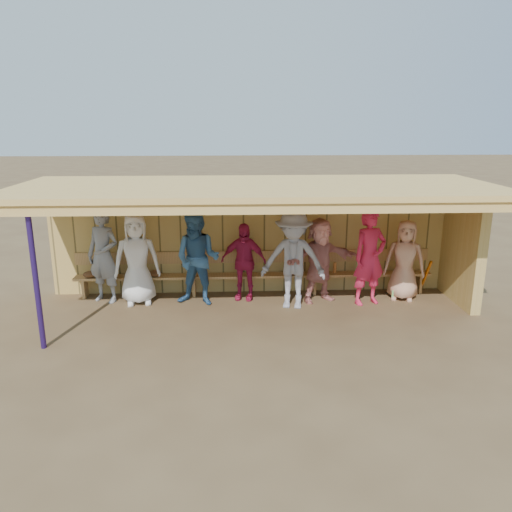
# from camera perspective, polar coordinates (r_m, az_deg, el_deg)

# --- Properties ---
(ground) EXTENTS (90.00, 90.00, 0.00)m
(ground) POSITION_cam_1_polar(r_m,az_deg,el_deg) (9.83, 0.10, -6.46)
(ground) COLOR brown
(ground) RESTS_ON ground
(player_a) EXTENTS (0.84, 0.71, 1.95)m
(player_a) POSITION_cam_1_polar(r_m,az_deg,el_deg) (10.61, -17.04, 0.05)
(player_a) COLOR gray
(player_a) RESTS_ON ground
(player_b) EXTENTS (1.00, 0.74, 1.86)m
(player_b) POSITION_cam_1_polar(r_m,az_deg,el_deg) (10.33, -13.47, -0.36)
(player_b) COLOR white
(player_b) RESTS_ON ground
(player_c) EXTENTS (1.08, 0.94, 1.90)m
(player_c) POSITION_cam_1_polar(r_m,az_deg,el_deg) (10.05, -6.68, -0.34)
(player_c) COLOR #356393
(player_c) RESTS_ON ground
(player_d) EXTENTS (1.01, 0.60, 1.62)m
(player_d) POSITION_cam_1_polar(r_m,az_deg,el_deg) (10.32, -1.43, -0.64)
(player_d) COLOR #B51D47
(player_d) RESTS_ON ground
(player_e) EXTENTS (1.40, 1.00, 1.97)m
(player_e) POSITION_cam_1_polar(r_m,az_deg,el_deg) (9.83, 4.28, -0.44)
(player_e) COLOR gray
(player_e) RESTS_ON ground
(player_f) EXTENTS (1.70, 1.05, 1.75)m
(player_f) POSITION_cam_1_polar(r_m,az_deg,el_deg) (10.27, 7.27, -0.46)
(player_f) COLOR #DC867B
(player_f) RESTS_ON ground
(player_g) EXTENTS (0.82, 0.66, 1.95)m
(player_g) POSITION_cam_1_polar(r_m,az_deg,el_deg) (10.26, 12.84, -0.15)
(player_g) COLOR #D62246
(player_g) RESTS_ON ground
(player_h) EXTENTS (0.95, 0.77, 1.68)m
(player_h) POSITION_cam_1_polar(r_m,az_deg,el_deg) (10.74, 16.62, -0.48)
(player_h) COLOR tan
(player_h) RESTS_ON ground
(dugout_structure) EXTENTS (8.80, 3.20, 2.50)m
(dugout_structure) POSITION_cam_1_polar(r_m,az_deg,el_deg) (10.03, 2.13, 4.09)
(dugout_structure) COLOR tan
(dugout_structure) RESTS_ON ground
(bench) EXTENTS (7.60, 0.34, 0.93)m
(bench) POSITION_cam_1_polar(r_m,az_deg,el_deg) (10.70, -0.20, -1.62)
(bench) COLOR tan
(bench) RESTS_ON ground
(dugout_equipment) EXTENTS (7.31, 0.62, 0.80)m
(dugout_equipment) POSITION_cam_1_polar(r_m,az_deg,el_deg) (10.58, -3.81, -2.07)
(dugout_equipment) COLOR orange
(dugout_equipment) RESTS_ON ground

